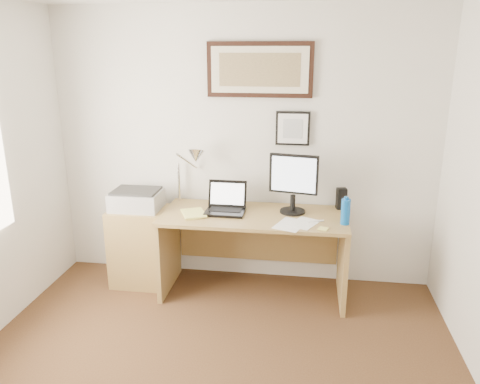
% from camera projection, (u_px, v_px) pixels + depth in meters
% --- Properties ---
extents(wall_back, '(3.50, 0.02, 2.50)m').
position_uv_depth(wall_back, '(243.00, 149.00, 4.27)').
color(wall_back, silver).
rests_on(wall_back, ground).
extents(side_cabinet, '(0.50, 0.40, 0.73)m').
position_uv_depth(side_cabinet, '(140.00, 246.00, 4.35)').
color(side_cabinet, olive).
rests_on(side_cabinet, floor).
extents(water_bottle, '(0.07, 0.07, 0.21)m').
position_uv_depth(water_bottle, '(346.00, 212.00, 3.79)').
color(water_bottle, '#0D57B1').
rests_on(water_bottle, desk).
extents(bottle_cap, '(0.04, 0.04, 0.02)m').
position_uv_depth(bottle_cap, '(346.00, 198.00, 3.76)').
color(bottle_cap, '#0D57B1').
rests_on(bottle_cap, water_bottle).
extents(speaker, '(0.10, 0.09, 0.19)m').
position_uv_depth(speaker, '(341.00, 199.00, 4.16)').
color(speaker, black).
rests_on(speaker, desk).
extents(paper_sheet_a, '(0.30, 0.35, 0.00)m').
position_uv_depth(paper_sheet_a, '(290.00, 225.00, 3.81)').
color(paper_sheet_a, white).
rests_on(paper_sheet_a, desk).
extents(paper_sheet_b, '(0.29, 0.32, 0.00)m').
position_uv_depth(paper_sheet_b, '(304.00, 223.00, 3.83)').
color(paper_sheet_b, white).
rests_on(paper_sheet_b, desk).
extents(sticky_pad, '(0.09, 0.09, 0.01)m').
position_uv_depth(sticky_pad, '(323.00, 229.00, 3.70)').
color(sticky_pad, '#EFE571').
rests_on(sticky_pad, desk).
extents(marker_pen, '(0.14, 0.06, 0.02)m').
position_uv_depth(marker_pen, '(316.00, 221.00, 3.86)').
color(marker_pen, white).
rests_on(marker_pen, desk).
extents(book, '(0.28, 0.31, 0.02)m').
position_uv_depth(book, '(183.00, 215.00, 4.01)').
color(book, '#EFED70').
rests_on(book, desk).
extents(desk, '(1.60, 0.70, 0.75)m').
position_uv_depth(desk, '(255.00, 236.00, 4.19)').
color(desk, olive).
rests_on(desk, floor).
extents(laptop, '(0.34, 0.30, 0.26)m').
position_uv_depth(laptop, '(226.00, 205.00, 4.10)').
color(laptop, black).
rests_on(laptop, desk).
extents(lcd_monitor, '(0.42, 0.22, 0.52)m').
position_uv_depth(lcd_monitor, '(293.00, 181.00, 4.00)').
color(lcd_monitor, black).
rests_on(lcd_monitor, desk).
extents(printer, '(0.44, 0.34, 0.18)m').
position_uv_depth(printer, '(137.00, 199.00, 4.23)').
color(printer, '#A6A6A9').
rests_on(printer, side_cabinet).
extents(desk_lamp, '(0.29, 0.27, 0.53)m').
position_uv_depth(desk_lamp, '(194.00, 158.00, 4.16)').
color(desk_lamp, silver).
rests_on(desk_lamp, desk).
extents(picture_large, '(0.92, 0.04, 0.47)m').
position_uv_depth(picture_large, '(260.00, 70.00, 4.02)').
color(picture_large, black).
rests_on(picture_large, wall_back).
extents(picture_small, '(0.30, 0.03, 0.30)m').
position_uv_depth(picture_small, '(293.00, 128.00, 4.12)').
color(picture_small, black).
rests_on(picture_small, wall_back).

